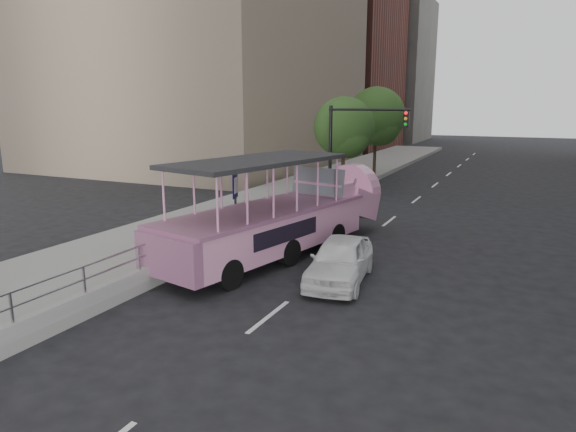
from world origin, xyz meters
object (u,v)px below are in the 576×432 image
at_px(duck_boat, 285,217).
at_px(street_tree_far, 377,119).
at_px(car, 340,260).
at_px(traffic_signal, 352,140).
at_px(street_tree_near, 345,130).
at_px(parking_sign, 236,202).

height_order(duck_boat, street_tree_far, street_tree_far).
xyz_separation_m(car, traffic_signal, (-3.43, 11.21, 2.82)).
xyz_separation_m(traffic_signal, street_tree_near, (-1.60, 3.43, 0.32)).
relative_size(traffic_signal, street_tree_near, 0.91).
height_order(parking_sign, street_tree_near, street_tree_near).
xyz_separation_m(street_tree_near, street_tree_far, (0.20, 6.00, 0.49)).
bearing_deg(traffic_signal, street_tree_near, 114.98).
height_order(traffic_signal, street_tree_far, street_tree_far).
xyz_separation_m(parking_sign, traffic_signal, (1.25, 9.50, 1.71)).
bearing_deg(traffic_signal, car, -73.01).
relative_size(duck_boat, parking_sign, 3.78).
bearing_deg(street_tree_far, duck_boat, -84.07).
height_order(car, parking_sign, parking_sign).
bearing_deg(street_tree_far, car, -76.85).
distance_m(duck_boat, parking_sign, 1.89).
bearing_deg(duck_boat, street_tree_near, 99.64).
height_order(parking_sign, traffic_signal, traffic_signal).
bearing_deg(street_tree_near, duck_boat, -80.36).
bearing_deg(street_tree_far, parking_sign, -89.54).
height_order(duck_boat, street_tree_near, street_tree_near).
relative_size(car, street_tree_far, 0.62).
distance_m(duck_boat, street_tree_near, 12.89).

